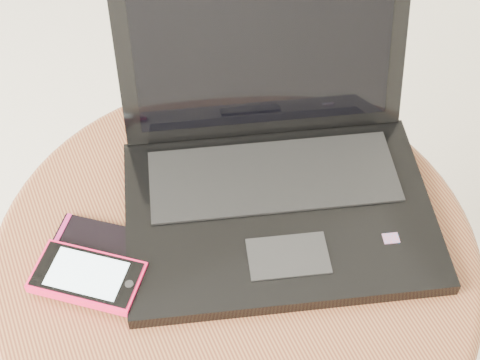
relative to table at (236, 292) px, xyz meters
name	(u,v)px	position (x,y,z in m)	size (l,w,h in m)	color
table	(236,292)	(0.00, 0.00, 0.00)	(0.57, 0.57, 0.45)	#552811
laptop	(274,167)	(0.08, 0.06, 0.14)	(0.43, 0.41, 0.23)	black
phone_black	(100,244)	(-0.14, 0.07, 0.10)	(0.12, 0.11, 0.01)	black
phone_pink	(88,277)	(-0.17, 0.02, 0.11)	(0.13, 0.12, 0.01)	#EA1448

